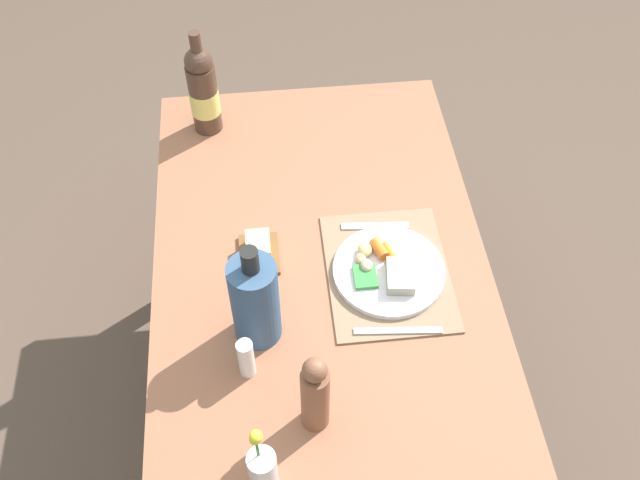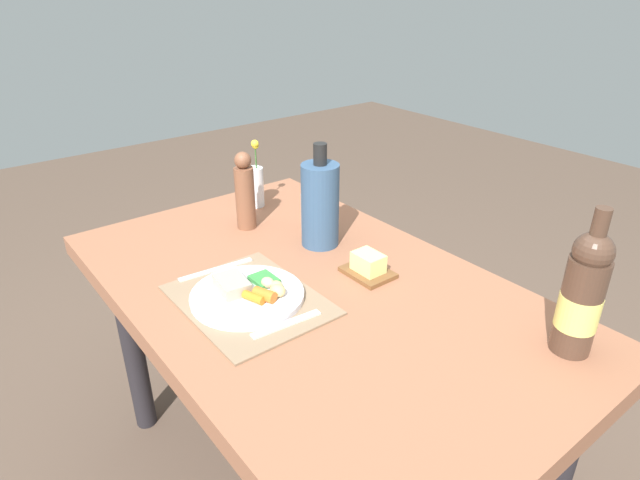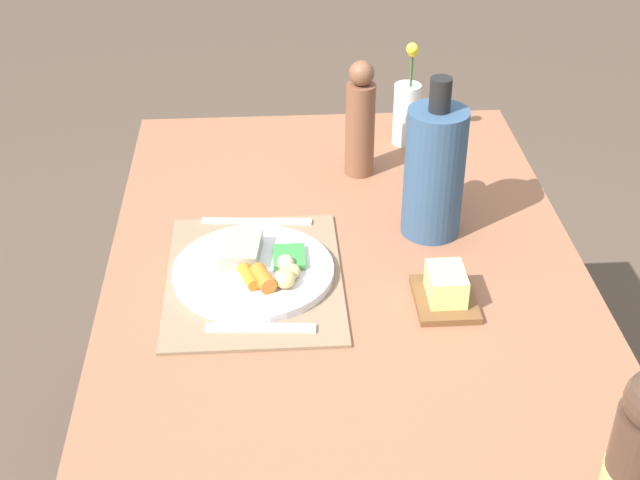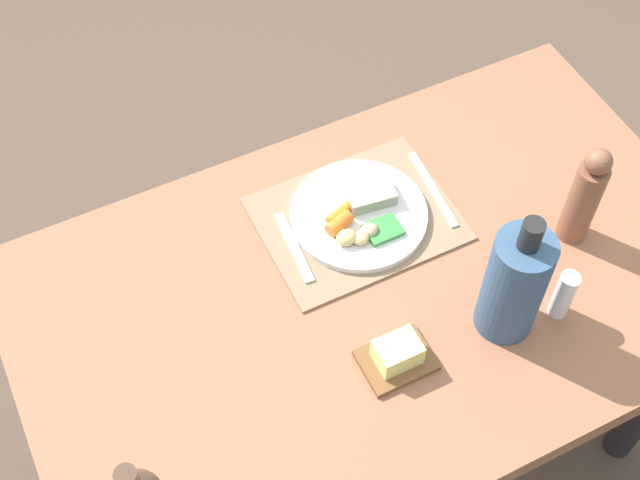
% 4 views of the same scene
% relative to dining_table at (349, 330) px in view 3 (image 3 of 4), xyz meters
% --- Properties ---
extents(dining_table, '(1.38, 0.84, 0.74)m').
position_rel_dining_table_xyz_m(dining_table, '(0.00, 0.00, 0.00)').
color(dining_table, '#935B40').
rests_on(dining_table, ground_plane).
extents(placemat, '(0.39, 0.30, 0.01)m').
position_rel_dining_table_xyz_m(placemat, '(-0.04, -0.16, 0.09)').
color(placemat, '#886E54').
rests_on(placemat, dining_table).
extents(dinner_plate, '(0.28, 0.28, 0.04)m').
position_rel_dining_table_xyz_m(dinner_plate, '(-0.04, -0.16, 0.11)').
color(dinner_plate, white).
rests_on(dinner_plate, placemat).
extents(fork, '(0.03, 0.21, 0.00)m').
position_rel_dining_table_xyz_m(fork, '(-0.21, -0.16, 0.10)').
color(fork, silver).
rests_on(fork, placemat).
extents(knife, '(0.03, 0.18, 0.00)m').
position_rel_dining_table_xyz_m(knife, '(0.11, -0.15, 0.10)').
color(knife, silver).
rests_on(knife, placemat).
extents(salt_shaker, '(0.04, 0.04, 0.12)m').
position_rel_dining_table_xyz_m(salt_shaker, '(-0.28, 0.20, 0.15)').
color(salt_shaker, white).
rests_on(salt_shaker, dining_table).
extents(butter_dish, '(0.13, 0.10, 0.06)m').
position_rel_dining_table_xyz_m(butter_dish, '(0.05, 0.15, 0.12)').
color(butter_dish, brown).
rests_on(butter_dish, dining_table).
extents(flower_vase, '(0.06, 0.06, 0.23)m').
position_rel_dining_table_xyz_m(flower_vase, '(-0.54, 0.17, 0.17)').
color(flower_vase, silver).
rests_on(flower_vase, dining_table).
extents(pepper_mill, '(0.06, 0.06, 0.24)m').
position_rel_dining_table_xyz_m(pepper_mill, '(-0.41, 0.06, 0.21)').
color(pepper_mill, brown).
rests_on(pepper_mill, dining_table).
extents(cooler_bottle, '(0.11, 0.11, 0.30)m').
position_rel_dining_table_xyz_m(cooler_bottle, '(-0.17, 0.17, 0.22)').
color(cooler_bottle, '#335070').
rests_on(cooler_bottle, dining_table).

